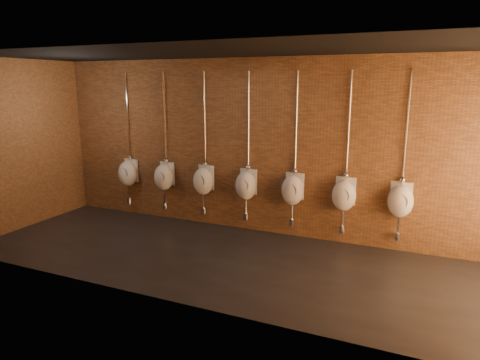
% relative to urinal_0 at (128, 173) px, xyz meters
% --- Properties ---
extents(ground, '(8.50, 8.50, 0.00)m').
position_rel_urinal_0_xyz_m(ground, '(2.89, -1.36, -0.91)').
color(ground, black).
rests_on(ground, ground).
extents(room_shell, '(8.54, 3.04, 3.22)m').
position_rel_urinal_0_xyz_m(room_shell, '(2.89, -1.36, 1.10)').
color(room_shell, black).
rests_on(room_shell, ground).
extents(urinal_0, '(0.45, 0.40, 2.72)m').
position_rel_urinal_0_xyz_m(urinal_0, '(0.00, 0.00, 0.00)').
color(urinal_0, white).
rests_on(urinal_0, ground).
extents(urinal_1, '(0.45, 0.40, 2.72)m').
position_rel_urinal_0_xyz_m(urinal_1, '(0.90, 0.00, 0.00)').
color(urinal_1, white).
rests_on(urinal_1, ground).
extents(urinal_2, '(0.45, 0.40, 2.72)m').
position_rel_urinal_0_xyz_m(urinal_2, '(1.80, 0.00, 0.00)').
color(urinal_2, white).
rests_on(urinal_2, ground).
extents(urinal_3, '(0.45, 0.40, 2.72)m').
position_rel_urinal_0_xyz_m(urinal_3, '(2.70, 0.00, 0.00)').
color(urinal_3, white).
rests_on(urinal_3, ground).
extents(urinal_4, '(0.45, 0.40, 2.72)m').
position_rel_urinal_0_xyz_m(urinal_4, '(3.60, 0.00, 0.00)').
color(urinal_4, white).
rests_on(urinal_4, ground).
extents(urinal_5, '(0.45, 0.40, 2.72)m').
position_rel_urinal_0_xyz_m(urinal_5, '(4.49, 0.00, 0.00)').
color(urinal_5, white).
rests_on(urinal_5, ground).
extents(urinal_6, '(0.45, 0.40, 2.72)m').
position_rel_urinal_0_xyz_m(urinal_6, '(5.39, 0.00, 0.00)').
color(urinal_6, white).
rests_on(urinal_6, ground).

